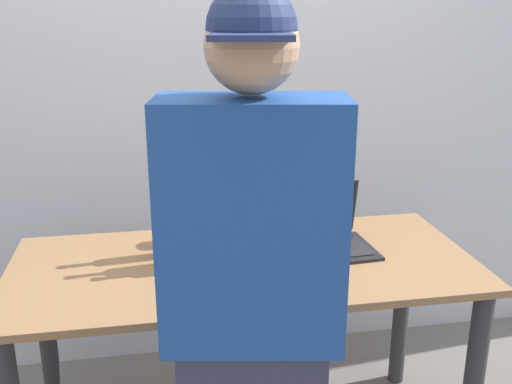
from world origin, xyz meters
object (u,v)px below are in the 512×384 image
Objects in this scene: laptop at (326,234)px; beer_bottle_amber at (212,230)px; beer_bottle_green at (179,232)px; beer_bottle_dark at (166,224)px; coffee_mug at (180,229)px; beer_bottle_brown at (202,220)px; person_figure at (252,335)px.

beer_bottle_amber reaches higher than laptop.
beer_bottle_dark is at bearing 116.28° from beer_bottle_green.
beer_bottle_dark is (-0.57, 0.02, 0.07)m from laptop.
beer_bottle_dark is 0.14m from coffee_mug.
coffee_mug is (-0.07, 0.09, -0.07)m from beer_bottle_brown.
beer_bottle_green reaches higher than laptop.
coffee_mug is (-0.10, 0.22, -0.08)m from beer_bottle_amber.
beer_bottle_dark is 0.18× the size of person_figure.
beer_bottle_amber is (-0.42, -0.09, 0.08)m from laptop.
person_figure reaches higher than beer_bottle_amber.
beer_bottle_amber is 1.06× the size of beer_bottle_green.
beer_bottle_amber is at bearing -78.62° from beer_bottle_brown.
beer_bottle_amber is at bearing -65.72° from coffee_mug.
beer_bottle_brown is 0.14m from coffee_mug.
beer_bottle_amber is at bearing -167.98° from laptop.
beer_bottle_dark is 0.73m from person_figure.
beer_bottle_green is 0.64m from person_figure.
person_figure is at bearing -86.77° from beer_bottle_amber.
beer_bottle_brown is at bearing -52.05° from coffee_mug.
person_figure is (0.14, -0.62, -0.03)m from beer_bottle_green.
laptop is at bearing -1.92° from beer_bottle_dark.
beer_bottle_green reaches higher than beer_bottle_brown.
beer_bottle_brown is (-0.02, 0.12, -0.01)m from beer_bottle_amber.
laptop is 1.08× the size of beer_bottle_brown.
coffee_mug is at bearing 99.20° from person_figure.
coffee_mug is (0.05, 0.11, -0.07)m from beer_bottle_dark.
beer_bottle_green is at bearing -63.72° from beer_bottle_dark.
beer_bottle_dark reaches higher than beer_bottle_brown.
laptop is 0.44m from beer_bottle_amber.
beer_bottle_amber is 2.72× the size of coffee_mug.
beer_bottle_amber is 0.11m from beer_bottle_green.
person_figure is 0.82m from coffee_mug.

